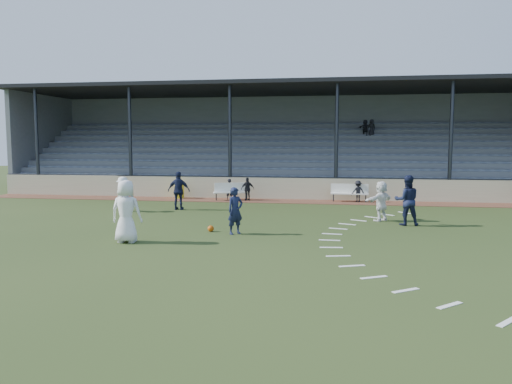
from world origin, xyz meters
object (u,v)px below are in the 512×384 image
player_white_lead (126,211)px  player_navy_lead (235,211)px  bench_left (232,190)px  football (211,229)px  bench_right (350,191)px  trash_bin (179,191)px

player_white_lead → player_navy_lead: bearing=-149.7°
bench_left → player_white_lead: size_ratio=1.00×
bench_left → football: (1.25, -9.60, -0.47)m
bench_right → player_navy_lead: 11.01m
player_navy_lead → football: bearing=117.8°
trash_bin → football: 10.93m
trash_bin → football: trash_bin is taller
player_navy_lead → trash_bin: bearing=73.2°
bench_right → trash_bin: 9.54m
bench_right → football: bearing=-113.6°
football → trash_bin: bearing=113.8°
bench_left → player_white_lead: (-0.93, -11.90, 0.42)m
trash_bin → player_white_lead: player_white_lead is taller
bench_left → bench_right: same height
bench_left → player_white_lead: bearing=-113.8°
trash_bin → player_white_lead: 12.50m
football → bench_right: bearing=62.6°
football → player_navy_lead: player_navy_lead is taller
bench_left → bench_right: 6.39m
trash_bin → football: size_ratio=3.81×
player_white_lead → player_navy_lead: player_white_lead is taller
bench_right → player_white_lead: 14.21m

